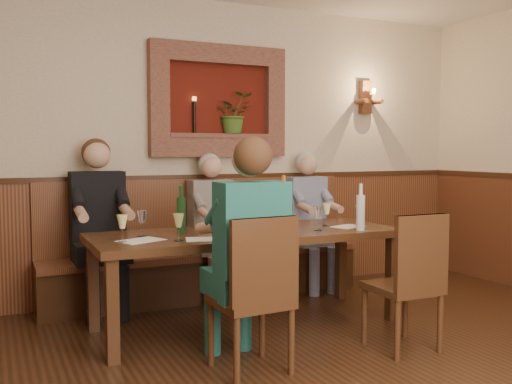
% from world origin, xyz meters
% --- Properties ---
extents(room_shell, '(6.04, 6.04, 2.82)m').
position_xyz_m(room_shell, '(0.00, 0.00, 1.89)').
color(room_shell, '#C1AD92').
rests_on(room_shell, ground).
extents(wainscoting, '(6.02, 6.02, 1.15)m').
position_xyz_m(wainscoting, '(0.00, -0.00, 0.59)').
color(wainscoting, '#4C2515').
rests_on(wainscoting, ground).
extents(wall_niche, '(1.36, 0.30, 1.06)m').
position_xyz_m(wall_niche, '(0.24, 2.94, 1.81)').
color(wall_niche, '#55140C').
rests_on(wall_niche, ground).
extents(wall_sconce, '(0.25, 0.20, 0.35)m').
position_xyz_m(wall_sconce, '(1.90, 2.93, 1.94)').
color(wall_sconce, '#4C2515').
rests_on(wall_sconce, ground).
extents(dining_table, '(2.40, 0.90, 0.75)m').
position_xyz_m(dining_table, '(0.00, 1.85, 0.68)').
color(dining_table, '#3C2112').
rests_on(dining_table, ground).
extents(bench, '(3.00, 0.45, 1.11)m').
position_xyz_m(bench, '(0.00, 2.79, 0.33)').
color(bench, '#381E0F').
rests_on(bench, ground).
extents(chair_near_left, '(0.46, 0.46, 0.99)m').
position_xyz_m(chair_near_left, '(-0.36, 0.99, 0.29)').
color(chair_near_left, '#3C2112').
rests_on(chair_near_left, ground).
extents(chair_near_right, '(0.43, 0.43, 0.96)m').
position_xyz_m(chair_near_right, '(0.76, 0.90, 0.28)').
color(chair_near_right, '#3C2112').
rests_on(chair_near_right, ground).
extents(person_bench_left, '(0.44, 0.54, 1.48)m').
position_xyz_m(person_bench_left, '(-0.98, 2.69, 0.62)').
color(person_bench_left, black).
rests_on(person_bench_left, ground).
extents(person_bench_mid, '(0.39, 0.48, 1.35)m').
position_xyz_m(person_bench_mid, '(0.04, 2.69, 0.56)').
color(person_bench_mid, '#605957').
rests_on(person_bench_mid, ground).
extents(person_bench_right, '(0.39, 0.48, 1.36)m').
position_xyz_m(person_bench_right, '(1.06, 2.69, 0.56)').
color(person_bench_right, navy).
rests_on(person_bench_right, ground).
extents(person_chair_front, '(0.44, 0.54, 1.46)m').
position_xyz_m(person_chair_front, '(-0.36, 1.07, 0.61)').
color(person_chair_front, '#184C56').
rests_on(person_chair_front, ground).
extents(spittoon_bucket, '(0.24, 0.24, 0.27)m').
position_xyz_m(spittoon_bucket, '(-0.11, 1.75, 0.88)').
color(spittoon_bucket, red).
rests_on(spittoon_bucket, dining_table).
extents(wine_bottle_green_a, '(0.08, 0.08, 0.43)m').
position_xyz_m(wine_bottle_green_a, '(0.27, 1.75, 0.93)').
color(wine_bottle_green_a, '#19471E').
rests_on(wine_bottle_green_a, dining_table).
extents(wine_bottle_green_b, '(0.08, 0.08, 0.37)m').
position_xyz_m(wine_bottle_green_b, '(-0.51, 1.94, 0.90)').
color(wine_bottle_green_b, '#19471E').
rests_on(wine_bottle_green_b, dining_table).
extents(water_bottle, '(0.07, 0.07, 0.37)m').
position_xyz_m(water_bottle, '(0.83, 1.52, 0.90)').
color(water_bottle, silver).
rests_on(water_bottle, dining_table).
extents(tasting_sheet_a, '(0.36, 0.31, 0.00)m').
position_xyz_m(tasting_sheet_a, '(-0.86, 1.74, 0.75)').
color(tasting_sheet_a, white).
rests_on(tasting_sheet_a, dining_table).
extents(tasting_sheet_b, '(0.35, 0.28, 0.00)m').
position_xyz_m(tasting_sheet_b, '(0.10, 1.66, 0.75)').
color(tasting_sheet_b, white).
rests_on(tasting_sheet_b, dining_table).
extents(tasting_sheet_c, '(0.30, 0.26, 0.00)m').
position_xyz_m(tasting_sheet_c, '(0.86, 1.74, 0.75)').
color(tasting_sheet_c, white).
rests_on(tasting_sheet_c, dining_table).
extents(tasting_sheet_d, '(0.34, 0.28, 0.00)m').
position_xyz_m(tasting_sheet_d, '(-0.43, 1.60, 0.75)').
color(tasting_sheet_d, white).
rests_on(tasting_sheet_d, dining_table).
extents(wine_glass_0, '(0.08, 0.08, 0.19)m').
position_xyz_m(wine_glass_0, '(-0.13, 1.74, 0.85)').
color(wine_glass_0, '#F9FD97').
rests_on(wine_glass_0, dining_table).
extents(wine_glass_1, '(0.08, 0.08, 0.19)m').
position_xyz_m(wine_glass_1, '(0.52, 1.65, 0.85)').
color(wine_glass_1, white).
rests_on(wine_glass_1, dining_table).
extents(wine_glass_2, '(0.08, 0.08, 0.19)m').
position_xyz_m(wine_glass_2, '(0.74, 1.87, 0.85)').
color(wine_glass_2, '#F9FD97').
rests_on(wine_glass_2, dining_table).
extents(wine_glass_3, '(0.08, 0.08, 0.19)m').
position_xyz_m(wine_glass_3, '(-0.81, 1.93, 0.85)').
color(wine_glass_3, white).
rests_on(wine_glass_3, dining_table).
extents(wine_glass_4, '(0.08, 0.08, 0.19)m').
position_xyz_m(wine_glass_4, '(-0.63, 1.61, 0.85)').
color(wine_glass_4, '#F9FD97').
rests_on(wine_glass_4, dining_table).
extents(wine_glass_5, '(0.08, 0.08, 0.19)m').
position_xyz_m(wine_glass_5, '(-1.00, 1.72, 0.85)').
color(wine_glass_5, '#F9FD97').
rests_on(wine_glass_5, dining_table).
extents(wine_glass_6, '(0.08, 0.08, 0.19)m').
position_xyz_m(wine_glass_6, '(0.94, 1.69, 0.85)').
color(wine_glass_6, white).
rests_on(wine_glass_6, dining_table).
extents(wine_glass_7, '(0.08, 0.08, 0.19)m').
position_xyz_m(wine_glass_7, '(-0.23, 1.90, 0.85)').
color(wine_glass_7, white).
rests_on(wine_glass_7, dining_table).
extents(wine_glass_8, '(0.08, 0.08, 0.19)m').
position_xyz_m(wine_glass_8, '(-0.22, 1.52, 0.85)').
color(wine_glass_8, '#F9FD97').
rests_on(wine_glass_8, dining_table).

